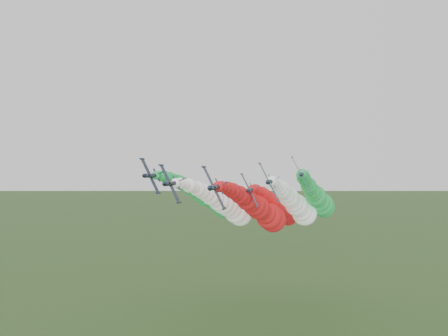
{
  "coord_description": "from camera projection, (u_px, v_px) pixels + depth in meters",
  "views": [
    {
      "loc": [
        19.83,
        -96.88,
        46.67
      ],
      "look_at": [
        -0.03,
        2.41,
        47.25
      ],
      "focal_mm": 35.0,
      "sensor_mm": 36.0,
      "label": 1
    }
  ],
  "objects": [
    {
      "name": "jet_lead",
      "position": [
        260.0,
        210.0,
        126.72
      ],
      "size": [
        13.46,
        64.64,
        20.66
      ],
      "rotation": [
        0.0,
        1.11,
        0.0
      ],
      "color": "black",
      "rests_on": "ground"
    },
    {
      "name": "jet_inner_left",
      "position": [
        226.0,
        205.0,
        137.07
      ],
      "size": [
        13.24,
        64.42,
        20.44
      ],
      "rotation": [
        0.0,
        1.11,
        0.0
      ],
      "color": "black",
      "rests_on": "ground"
    },
    {
      "name": "jet_inner_right",
      "position": [
        296.0,
        204.0,
        137.38
      ],
      "size": [
        13.49,
        64.67,
        20.69
      ],
      "rotation": [
        0.0,
        1.11,
        0.0
      ],
      "color": "black",
      "rests_on": "ground"
    },
    {
      "name": "jet_outer_left",
      "position": [
        206.0,
        197.0,
        144.73
      ],
      "size": [
        12.97,
        64.15,
        20.17
      ],
      "rotation": [
        0.0,
        1.11,
        0.0
      ],
      "color": "black",
      "rests_on": "ground"
    },
    {
      "name": "jet_outer_right",
      "position": [
        317.0,
        198.0,
        143.01
      ],
      "size": [
        13.0,
        64.18,
        20.2
      ],
      "rotation": [
        0.0,
        1.11,
        0.0
      ],
      "color": "black",
      "rests_on": "ground"
    },
    {
      "name": "jet_trail",
      "position": [
        278.0,
        207.0,
        151.83
      ],
      "size": [
        12.95,
        64.13,
        20.15
      ],
      "rotation": [
        0.0,
        1.11,
        0.0
      ],
      "color": "black",
      "rests_on": "ground"
    }
  ]
}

